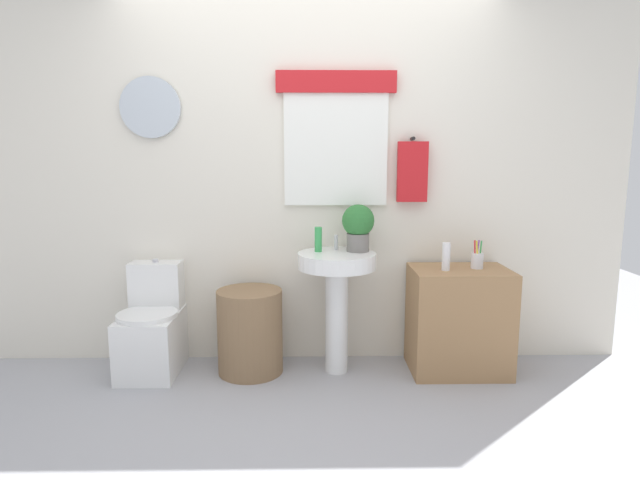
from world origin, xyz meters
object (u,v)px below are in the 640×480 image
(wooden_cabinet, at_px, (459,320))
(potted_plant, at_px, (358,225))
(lotion_bottle, at_px, (446,257))
(toothbrush_cup, at_px, (477,260))
(soap_bottle, at_px, (318,239))
(toilet, at_px, (153,330))
(pedestal_sink, at_px, (337,284))
(laundry_hamper, at_px, (250,331))

(wooden_cabinet, height_order, potted_plant, potted_plant)
(potted_plant, height_order, lotion_bottle, potted_plant)
(potted_plant, xyz_separation_m, toothbrush_cup, (0.78, -0.04, -0.23))
(wooden_cabinet, bearing_deg, potted_plant, 174.87)
(potted_plant, relative_size, lotion_bottle, 1.72)
(soap_bottle, distance_m, toothbrush_cup, 1.05)
(toilet, xyz_separation_m, potted_plant, (1.36, 0.03, 0.69))
(potted_plant, distance_m, toothbrush_cup, 0.81)
(pedestal_sink, xyz_separation_m, lotion_bottle, (0.70, -0.04, 0.18))
(wooden_cabinet, relative_size, potted_plant, 2.25)
(lotion_bottle, bearing_deg, potted_plant, 169.83)
(lotion_bottle, relative_size, toothbrush_cup, 0.97)
(laundry_hamper, relative_size, soap_bottle, 3.42)
(pedestal_sink, bearing_deg, soap_bottle, 157.38)
(laundry_hamper, height_order, lotion_bottle, lotion_bottle)
(potted_plant, bearing_deg, laundry_hamper, -175.18)
(toothbrush_cup, bearing_deg, soap_bottle, 178.34)
(toilet, height_order, laundry_hamper, toilet)
(soap_bottle, bearing_deg, wooden_cabinet, -3.08)
(toilet, xyz_separation_m, pedestal_sink, (1.22, -0.03, 0.32))
(toilet, bearing_deg, lotion_bottle, -2.14)
(wooden_cabinet, distance_m, soap_bottle, 1.07)
(potted_plant, bearing_deg, toothbrush_cup, -2.95)
(pedestal_sink, xyz_separation_m, potted_plant, (0.14, 0.06, 0.38))
(potted_plant, bearing_deg, toilet, -178.81)
(toothbrush_cup, bearing_deg, pedestal_sink, -178.76)
(laundry_hamper, xyz_separation_m, potted_plant, (0.71, 0.06, 0.70))
(soap_bottle, height_order, lotion_bottle, soap_bottle)
(wooden_cabinet, relative_size, soap_bottle, 4.27)
(toilet, relative_size, potted_plant, 2.37)
(wooden_cabinet, relative_size, toothbrush_cup, 3.75)
(potted_plant, xyz_separation_m, lotion_bottle, (0.56, -0.10, -0.19))
(laundry_hamper, height_order, soap_bottle, soap_bottle)
(pedestal_sink, distance_m, lotion_bottle, 0.72)
(wooden_cabinet, distance_m, lotion_bottle, 0.45)
(laundry_hamper, xyz_separation_m, soap_bottle, (0.45, 0.05, 0.60))
(laundry_hamper, height_order, wooden_cabinet, wooden_cabinet)
(wooden_cabinet, distance_m, toothbrush_cup, 0.42)
(laundry_hamper, distance_m, lotion_bottle, 1.37)
(potted_plant, bearing_deg, soap_bottle, -177.80)
(pedestal_sink, relative_size, lotion_bottle, 4.45)
(potted_plant, distance_m, lotion_bottle, 0.60)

